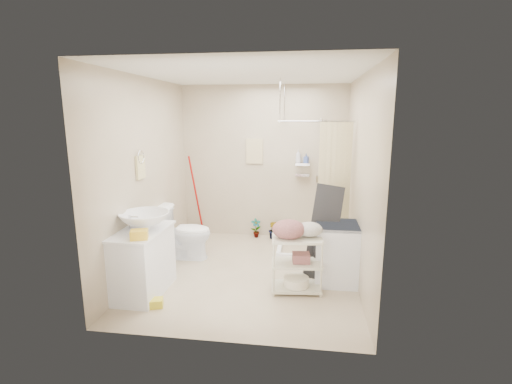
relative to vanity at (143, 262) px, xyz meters
The scene contains 23 objects.
floor 1.44m from the vanity, 32.85° to the left, with size 3.20×3.20×0.00m, color #C3B192.
ceiling 2.60m from the vanity, 32.85° to the left, with size 2.80×3.20×0.04m, color silver.
wall_back 2.77m from the vanity, 63.72° to the left, with size 2.80×0.04×2.60m, color #BBAC91.
wall_front 1.70m from the vanity, 36.27° to the right, with size 2.80×0.04×2.60m, color #BBAC91.
wall_left 1.20m from the vanity, 107.77° to the left, with size 0.04×3.20×2.60m, color #BBAC91.
wall_right 2.82m from the vanity, 16.31° to the left, with size 0.04×3.20×2.60m, color #BBAC91.
vanity is the anchor object (origin of this frame).
sink 0.50m from the vanity, 68.43° to the left, with size 0.59×0.59×0.20m, color silver.
counter_basket 0.55m from the vanity, 68.64° to the right, with size 0.18×0.14×0.10m, color gold.
floor_basket 0.52m from the vanity, 50.45° to the right, with size 0.24×0.19×0.13m, color yellow.
toilet 1.16m from the vanity, 84.06° to the left, with size 0.45×0.78×0.80m, color white.
mop 2.19m from the vanity, 91.21° to the left, with size 0.14×0.14×1.42m, color #A10805, non-canonical shape.
potted_plant_a 2.46m from the vanity, 64.66° to the left, with size 0.18×0.12×0.33m, color #964927.
potted_plant_b 2.58m from the vanity, 57.98° to the left, with size 0.18×0.14×0.33m, color #963E26.
hanging_towel 2.77m from the vanity, 66.55° to the left, with size 0.28×0.03×0.42m, color beige.
towel_ring 1.23m from the vanity, 111.84° to the left, with size 0.04×0.22×0.34m, color #D6CA86, non-canonical shape.
tp_holder 0.89m from the vanity, 104.05° to the left, with size 0.08×0.12×0.14m, color silver, non-canonical shape.
shower 2.78m from the vanity, 41.83° to the left, with size 1.10×1.10×2.10m, color white, non-canonical shape.
shampoo_bottle_a 3.05m from the vanity, 52.28° to the left, with size 0.09×0.09×0.22m, color silver.
shampoo_bottle_b 3.12m from the vanity, 50.24° to the left, with size 0.07×0.07×0.16m, color #394E92.
washing_machine 2.39m from the vanity, 15.37° to the left, with size 0.52×0.54×0.77m, color silver.
laundry_rack 1.83m from the vanity, ahead, with size 0.59×0.35×0.82m, color beige, non-canonical shape.
ironing_board 2.26m from the vanity, 18.17° to the left, with size 0.36×0.11×1.27m, color black, non-canonical shape.
Camera 1 is at (0.73, -4.67, 2.12)m, focal length 26.00 mm.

